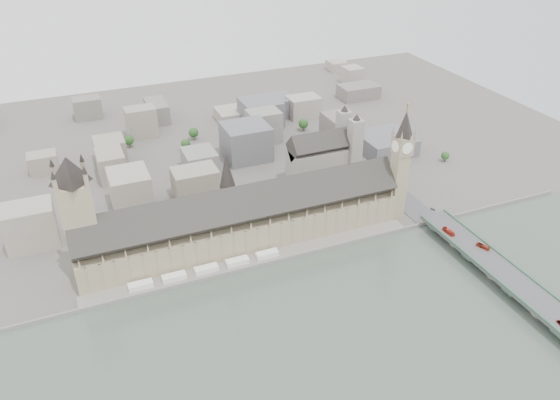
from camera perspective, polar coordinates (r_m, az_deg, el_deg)
name	(u,v)px	position (r m, az deg, el deg)	size (l,w,h in m)	color
ground	(252,256)	(440.76, -2.90, -5.88)	(900.00, 900.00, 0.00)	#595651
embankment_wall	(259,265)	(428.56, -2.21, -6.83)	(600.00, 1.50, 3.00)	slate
river_terrace	(256,260)	(434.49, -2.56, -6.32)	(270.00, 15.00, 2.00)	slate
terrace_tents	(206,269)	(424.21, -7.71, -7.16)	(118.00, 7.00, 4.00)	white
palace_of_westminster	(243,220)	(443.19, -3.85, -2.11)	(265.00, 40.73, 55.44)	tan
elizabeth_tower	(401,158)	(472.50, 12.53, 4.32)	(17.00, 17.00, 107.50)	tan
victoria_tower	(78,213)	(416.22, -20.37, -1.29)	(30.00, 30.00, 100.00)	tan
central_tower	(227,181)	(427.85, -5.55, 2.00)	(13.00, 13.00, 48.00)	gray
westminster_bridge	(489,265)	(451.82, 21.01, -6.39)	(25.00, 325.00, 10.25)	#474749
bridge_parapets	(534,295)	(425.70, 25.05, -8.98)	(25.00, 235.00, 1.15)	#39674B
westminster_abbey	(324,156)	(540.46, 4.67, 4.57)	(68.00, 36.00, 64.00)	gray
city_skyline_inland	(178,124)	(639.25, -10.56, 7.82)	(720.00, 360.00, 38.00)	gray
park_trees	(218,214)	(481.60, -6.49, -1.46)	(110.00, 30.00, 15.00)	#1E4D1B
red_bus_north	(449,231)	(468.68, 17.20, -3.16)	(2.79, 11.91, 3.32)	red
red_bus_south	(483,246)	(459.53, 20.44, -4.57)	(2.50, 10.67, 2.97)	#A92C15
car_silver	(479,246)	(460.95, 20.12, -4.49)	(1.63, 4.69, 1.54)	gray
car_grey	(560,323)	(409.24, 27.24, -11.37)	(2.53, 5.50, 1.53)	gray
car_approach	(433,209)	(497.05, 15.69, -0.94)	(2.10, 5.16, 1.50)	gray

